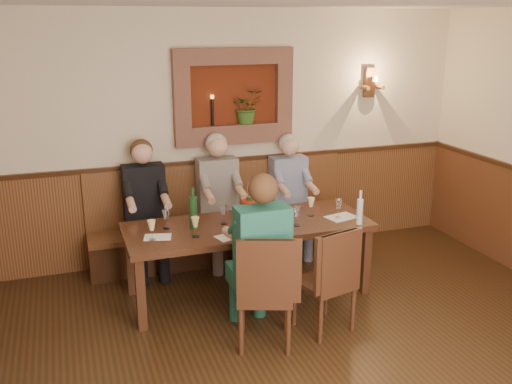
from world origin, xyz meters
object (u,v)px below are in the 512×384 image
at_px(chair_near_right, 325,300).
at_px(water_bottle, 360,211).
at_px(person_bench_right, 291,206).
at_px(spittoon_bucket, 254,214).
at_px(person_bench_mid, 220,211).
at_px(person_chair_front, 259,269).
at_px(dining_table, 248,231).
at_px(bench, 223,232).
at_px(wine_bottle_green_b, 193,212).
at_px(chair_near_left, 265,313).
at_px(wine_bottle_green_a, 250,211).
at_px(person_bench_left, 147,220).

bearing_deg(chair_near_right, water_bottle, 26.95).
height_order(person_bench_right, spittoon_bucket, person_bench_right).
xyz_separation_m(person_bench_mid, spittoon_bucket, (0.08, -0.94, 0.26)).
bearing_deg(person_chair_front, dining_table, 78.28).
bearing_deg(person_bench_right, bench, 172.46).
relative_size(bench, wine_bottle_green_b, 7.46).
height_order(person_chair_front, water_bottle, person_chair_front).
height_order(person_bench_mid, person_bench_right, person_bench_mid).
bearing_deg(bench, chair_near_left, -95.07).
bearing_deg(dining_table, spittoon_bucket, -74.81).
relative_size(person_bench_mid, spittoon_bucket, 5.62).
xyz_separation_m(person_chair_front, wine_bottle_green_a, (0.16, 0.71, 0.28)).
distance_m(chair_near_left, person_bench_left, 1.95).
height_order(bench, water_bottle, bench).
height_order(chair_near_right, water_bottle, water_bottle).
xyz_separation_m(dining_table, wine_bottle_green_b, (-0.53, 0.05, 0.24)).
distance_m(bench, person_bench_left, 0.92).
height_order(chair_near_left, wine_bottle_green_a, wine_bottle_green_a).
distance_m(spittoon_bucket, water_bottle, 1.03).
bearing_deg(dining_table, person_chair_front, -101.72).
height_order(wine_bottle_green_a, wine_bottle_green_b, wine_bottle_green_b).
height_order(dining_table, spittoon_bucket, spittoon_bucket).
relative_size(person_bench_left, person_chair_front, 0.99).
distance_m(bench, person_chair_front, 1.75).
bearing_deg(person_bench_mid, person_bench_right, 0.13).
bearing_deg(chair_near_right, spittoon_bucket, 102.91).
distance_m(person_bench_right, person_chair_front, 1.88).
bearing_deg(person_chair_front, person_bench_left, 113.78).
relative_size(person_bench_left, wine_bottle_green_a, 3.85).
bearing_deg(person_bench_left, person_bench_right, 0.05).
relative_size(person_bench_right, water_bottle, 4.16).
distance_m(person_bench_right, wine_bottle_green_a, 1.25).
relative_size(person_bench_mid, water_bottle, 4.35).
relative_size(dining_table, wine_bottle_green_b, 5.97).
bearing_deg(spittoon_bucket, person_bench_left, 133.77).
height_order(person_bench_right, wine_bottle_green_b, person_bench_right).
bearing_deg(chair_near_left, wine_bottle_green_b, 129.61).
relative_size(person_bench_right, person_chair_front, 0.95).
xyz_separation_m(person_bench_left, person_bench_mid, (0.82, -0.00, 0.01)).
relative_size(chair_near_left, person_chair_front, 0.68).
height_order(person_bench_left, wine_bottle_green_a, person_bench_left).
distance_m(spittoon_bucket, wine_bottle_green_b, 0.58).
bearing_deg(bench, wine_bottle_green_a, -90.12).
distance_m(chair_near_left, water_bottle, 1.46).
bearing_deg(wine_bottle_green_b, bench, 59.19).
height_order(dining_table, bench, bench).
bearing_deg(person_bench_right, chair_near_left, -118.38).
distance_m(person_bench_mid, spittoon_bucket, 0.98).
xyz_separation_m(person_bench_left, wine_bottle_green_a, (0.87, -0.90, 0.30)).
relative_size(dining_table, chair_near_left, 2.35).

